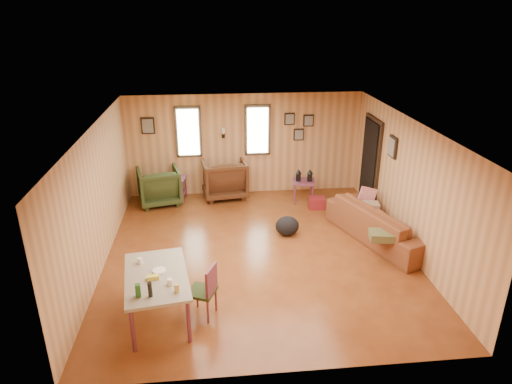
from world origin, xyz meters
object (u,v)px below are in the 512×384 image
Objects in this scene: recliner_brown at (224,176)px; end_table at (174,185)px; sofa at (383,217)px; dining_table at (156,279)px; recliner_green at (159,184)px; side_table at (304,180)px.

recliner_brown reaches higher than end_table.
end_table is (-1.16, -0.11, -0.13)m from recliner_brown.
recliner_brown is 1.50× the size of end_table.
sofa is 4.56m from dining_table.
end_table is at bearing 39.15° from sofa.
sofa is 4.99m from recliner_green.
side_table is at bearing -7.78° from end_table.
recliner_green is 0.37m from end_table.
end_table is at bearing 172.22° from side_table.
recliner_brown is at bearing 176.67° from recliner_green.
side_table is (1.81, -0.52, 0.03)m from recliner_brown.
side_table reaches higher than end_table.
recliner_green is at bearing 2.32° from recliner_brown.
side_table is at bearing 162.36° from recliner_green.
side_table is at bearing 9.31° from sofa.
end_table is (0.33, 0.14, -0.08)m from recliner_green.
dining_table is (-4.08, -2.04, 0.20)m from sofa.
sofa is 2.36× the size of recliner_brown.
side_table is (-1.15, 1.98, 0.07)m from sofa.
end_table is 4.43m from dining_table.
recliner_brown is (-2.96, 2.50, 0.04)m from sofa.
dining_table is at bearing 68.73° from recliner_brown.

